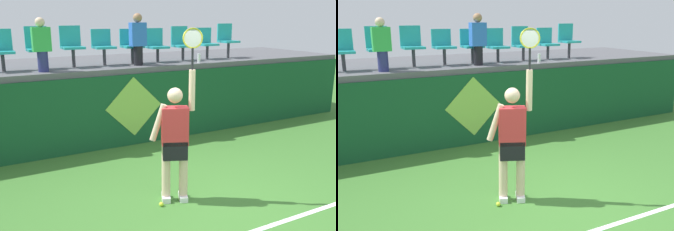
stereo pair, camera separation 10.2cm
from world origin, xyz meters
TOP-DOWN VIEW (x-y plane):
  - ground_plane at (0.00, 0.00)m, footprint 40.00×40.00m
  - court_back_wall at (0.00, 3.25)m, footprint 12.49×0.20m
  - spectator_platform at (0.00, 4.71)m, footprint 12.49×3.03m
  - tennis_player at (-0.43, 0.52)m, footprint 0.71×0.39m
  - tennis_ball at (-0.71, 0.43)m, footprint 0.07×0.07m
  - water_bottle at (1.74, 3.30)m, footprint 0.07×0.07m
  - stadium_chair_1 at (-2.35, 3.99)m, footprint 0.44×0.42m
  - stadium_chair_2 at (-1.67, 3.99)m, footprint 0.44×0.42m
  - stadium_chair_3 at (-0.98, 3.99)m, footprint 0.44×0.42m
  - stadium_chair_4 at (-0.31, 3.98)m, footprint 0.44×0.42m
  - stadium_chair_5 at (0.36, 3.98)m, footprint 0.44×0.42m
  - stadium_chair_6 at (0.99, 3.99)m, footprint 0.44×0.42m
  - stadium_chair_7 at (1.67, 3.99)m, footprint 0.44×0.42m
  - stadium_chair_8 at (2.38, 3.99)m, footprint 0.44×0.42m
  - stadium_chair_9 at (3.03, 3.99)m, footprint 0.44×0.42m
  - spectator_0 at (-1.67, 3.53)m, footprint 0.34×0.20m
  - spectator_1 at (0.36, 3.59)m, footprint 0.34×0.20m
  - wall_signage_mount at (0.04, 3.14)m, footprint 1.27×0.01m

SIDE VIEW (x-z plane):
  - ground_plane at x=0.00m, z-range 0.00..0.00m
  - wall_signage_mount at x=0.04m, z-range -0.74..0.74m
  - tennis_ball at x=-0.71m, z-range 0.00..0.07m
  - court_back_wall at x=0.00m, z-range 0.00..1.53m
  - tennis_player at x=-0.43m, z-range -0.30..2.24m
  - spectator_platform at x=0.00m, z-range 1.53..1.65m
  - water_bottle at x=1.74m, z-range 1.65..1.87m
  - stadium_chair_6 at x=0.99m, z-range 1.68..2.46m
  - stadium_chair_8 at x=2.38m, z-range 1.69..2.46m
  - stadium_chair_7 at x=1.67m, z-range 1.68..2.49m
  - stadium_chair_5 at x=0.36m, z-range 1.70..2.47m
  - stadium_chair_4 at x=-0.31m, z-range 1.70..2.48m
  - stadium_chair_1 at x=-2.35m, z-range 1.69..2.50m
  - stadium_chair_2 at x=-1.67m, z-range 1.69..2.54m
  - stadium_chair_3 at x=-0.98m, z-range 1.70..2.56m
  - stadium_chair_9 at x=3.03m, z-range 1.70..2.57m
  - spectator_0 at x=-1.67m, z-range 1.66..2.69m
  - spectator_1 at x=0.36m, z-range 1.67..2.78m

